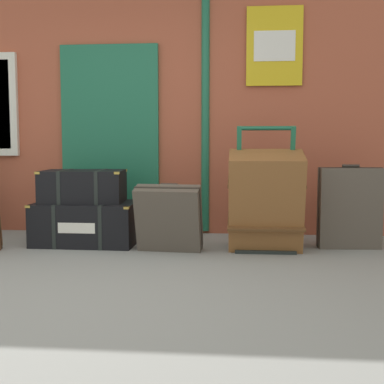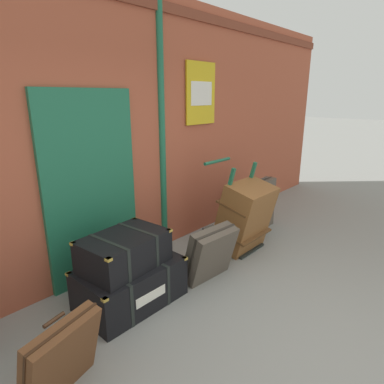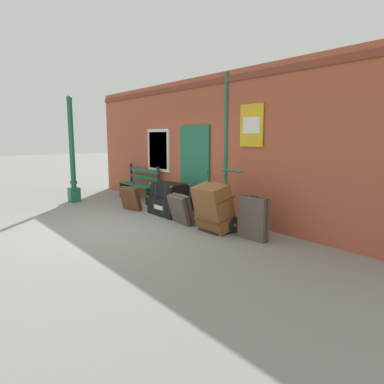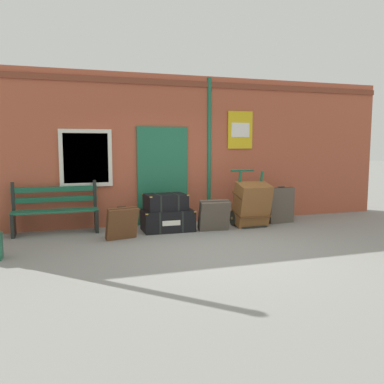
{
  "view_description": "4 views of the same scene",
  "coord_description": "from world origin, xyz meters",
  "px_view_note": "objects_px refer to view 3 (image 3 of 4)",
  "views": [
    {
      "loc": [
        1.17,
        -3.28,
        1.01
      ],
      "look_at": [
        0.71,
        1.72,
        0.54
      ],
      "focal_mm": 48.18,
      "sensor_mm": 36.0,
      "label": 1
    },
    {
      "loc": [
        -2.1,
        -0.65,
        2.03
      ],
      "look_at": [
        0.81,
        1.94,
        0.87
      ],
      "focal_mm": 30.63,
      "sensor_mm": 36.0,
      "label": 2
    },
    {
      "loc": [
        6.38,
        -2.9,
        1.85
      ],
      "look_at": [
        0.29,
        1.9,
        0.61
      ],
      "focal_mm": 32.96,
      "sensor_mm": 36.0,
      "label": 3
    },
    {
      "loc": [
        -2.36,
        -5.98,
        1.71
      ],
      "look_at": [
        0.22,
        1.91,
        0.74
      ],
      "focal_mm": 37.67,
      "sensor_mm": 36.0,
      "label": 4
    }
  ],
  "objects_px": {
    "steamer_trunk_base": "(170,206)",
    "suitcase_cream": "(253,218)",
    "lamp_post": "(73,163)",
    "suitcase_charcoal": "(181,209)",
    "suitcase_slate": "(131,199)",
    "porters_trolley": "(220,217)",
    "platform_bench": "(140,185)",
    "large_brown_trunk": "(214,208)",
    "steamer_trunk_middle": "(169,190)"
  },
  "relations": [
    {
      "from": "platform_bench",
      "to": "large_brown_trunk",
      "type": "bearing_deg",
      "value": -8.98
    },
    {
      "from": "lamp_post",
      "to": "suitcase_slate",
      "type": "xyz_separation_m",
      "value": [
        2.05,
        0.68,
        -0.81
      ]
    },
    {
      "from": "suitcase_charcoal",
      "to": "platform_bench",
      "type": "bearing_deg",
      "value": 166.09
    },
    {
      "from": "suitcase_charcoal",
      "to": "suitcase_slate",
      "type": "bearing_deg",
      "value": -174.4
    },
    {
      "from": "steamer_trunk_middle",
      "to": "suitcase_cream",
      "type": "xyz_separation_m",
      "value": [
        2.62,
        0.01,
        -0.19
      ]
    },
    {
      "from": "suitcase_cream",
      "to": "suitcase_charcoal",
      "type": "bearing_deg",
      "value": -168.52
    },
    {
      "from": "porters_trolley",
      "to": "steamer_trunk_base",
      "type": "bearing_deg",
      "value": 179.46
    },
    {
      "from": "steamer_trunk_middle",
      "to": "porters_trolley",
      "type": "distance_m",
      "value": 1.83
    },
    {
      "from": "steamer_trunk_base",
      "to": "large_brown_trunk",
      "type": "relative_size",
      "value": 1.06
    },
    {
      "from": "lamp_post",
      "to": "suitcase_charcoal",
      "type": "height_order",
      "value": "lamp_post"
    },
    {
      "from": "steamer_trunk_base",
      "to": "porters_trolley",
      "type": "relative_size",
      "value": 0.86
    },
    {
      "from": "suitcase_slate",
      "to": "steamer_trunk_base",
      "type": "bearing_deg",
      "value": 27.17
    },
    {
      "from": "porters_trolley",
      "to": "lamp_post",
      "type": "bearing_deg",
      "value": -166.32
    },
    {
      "from": "steamer_trunk_base",
      "to": "suitcase_cream",
      "type": "height_order",
      "value": "suitcase_cream"
    },
    {
      "from": "porters_trolley",
      "to": "suitcase_slate",
      "type": "distance_m",
      "value": 2.8
    },
    {
      "from": "lamp_post",
      "to": "steamer_trunk_middle",
      "type": "bearing_deg",
      "value": 21.9
    },
    {
      "from": "suitcase_cream",
      "to": "lamp_post",
      "type": "bearing_deg",
      "value": -167.84
    },
    {
      "from": "large_brown_trunk",
      "to": "steamer_trunk_base",
      "type": "bearing_deg",
      "value": 173.74
    },
    {
      "from": "suitcase_charcoal",
      "to": "suitcase_cream",
      "type": "bearing_deg",
      "value": 11.48
    },
    {
      "from": "large_brown_trunk",
      "to": "suitcase_cream",
      "type": "height_order",
      "value": "large_brown_trunk"
    },
    {
      "from": "steamer_trunk_middle",
      "to": "large_brown_trunk",
      "type": "distance_m",
      "value": 1.82
    },
    {
      "from": "suitcase_charcoal",
      "to": "suitcase_slate",
      "type": "height_order",
      "value": "suitcase_charcoal"
    },
    {
      "from": "steamer_trunk_middle",
      "to": "lamp_post",
      "type": "bearing_deg",
      "value": -158.1
    },
    {
      "from": "lamp_post",
      "to": "suitcase_cream",
      "type": "bearing_deg",
      "value": 12.16
    },
    {
      "from": "porters_trolley",
      "to": "large_brown_trunk",
      "type": "height_order",
      "value": "porters_trolley"
    },
    {
      "from": "lamp_post",
      "to": "large_brown_trunk",
      "type": "xyz_separation_m",
      "value": [
        4.8,
        0.99,
        -0.63
      ]
    },
    {
      "from": "platform_bench",
      "to": "suitcase_slate",
      "type": "height_order",
      "value": "platform_bench"
    },
    {
      "from": "steamer_trunk_base",
      "to": "suitcase_cream",
      "type": "distance_m",
      "value": 2.59
    },
    {
      "from": "large_brown_trunk",
      "to": "suitcase_cream",
      "type": "relative_size",
      "value": 1.18
    },
    {
      "from": "lamp_post",
      "to": "porters_trolley",
      "type": "xyz_separation_m",
      "value": [
        4.8,
        1.17,
        -0.84
      ]
    },
    {
      "from": "lamp_post",
      "to": "suitcase_slate",
      "type": "relative_size",
      "value": 4.75
    },
    {
      "from": "lamp_post",
      "to": "porters_trolley",
      "type": "height_order",
      "value": "lamp_post"
    },
    {
      "from": "platform_bench",
      "to": "suitcase_charcoal",
      "type": "bearing_deg",
      "value": -13.91
    },
    {
      "from": "lamp_post",
      "to": "steamer_trunk_middle",
      "type": "relative_size",
      "value": 3.44
    },
    {
      "from": "platform_bench",
      "to": "steamer_trunk_base",
      "type": "height_order",
      "value": "platform_bench"
    },
    {
      "from": "steamer_trunk_middle",
      "to": "porters_trolley",
      "type": "relative_size",
      "value": 0.72
    },
    {
      "from": "suitcase_slate",
      "to": "platform_bench",
      "type": "bearing_deg",
      "value": 141.0
    },
    {
      "from": "platform_bench",
      "to": "large_brown_trunk",
      "type": "xyz_separation_m",
      "value": [
        3.9,
        -0.62,
        0.03
      ]
    },
    {
      "from": "steamer_trunk_base",
      "to": "suitcase_charcoal",
      "type": "distance_m",
      "value": 0.94
    },
    {
      "from": "large_brown_trunk",
      "to": "platform_bench",
      "type": "bearing_deg",
      "value": 171.02
    },
    {
      "from": "lamp_post",
      "to": "steamer_trunk_base",
      "type": "xyz_separation_m",
      "value": [
        3.03,
        1.19,
        -0.9
      ]
    },
    {
      "from": "steamer_trunk_base",
      "to": "steamer_trunk_middle",
      "type": "xyz_separation_m",
      "value": [
        -0.04,
        0.02,
        0.37
      ]
    },
    {
      "from": "suitcase_charcoal",
      "to": "suitcase_slate",
      "type": "xyz_separation_m",
      "value": [
        -1.86,
        -0.18,
        -0.02
      ]
    },
    {
      "from": "porters_trolley",
      "to": "large_brown_trunk",
      "type": "relative_size",
      "value": 1.24
    },
    {
      "from": "steamer_trunk_base",
      "to": "large_brown_trunk",
      "type": "bearing_deg",
      "value": -6.26
    },
    {
      "from": "steamer_trunk_base",
      "to": "lamp_post",
      "type": "bearing_deg",
      "value": -158.64
    },
    {
      "from": "lamp_post",
      "to": "porters_trolley",
      "type": "distance_m",
      "value": 5.01
    },
    {
      "from": "large_brown_trunk",
      "to": "suitcase_slate",
      "type": "distance_m",
      "value": 2.78
    },
    {
      "from": "platform_bench",
      "to": "lamp_post",
      "type": "bearing_deg",
      "value": -119.29
    },
    {
      "from": "platform_bench",
      "to": "porters_trolley",
      "type": "xyz_separation_m",
      "value": [
        3.9,
        -0.44,
        -0.17
      ]
    }
  ]
}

